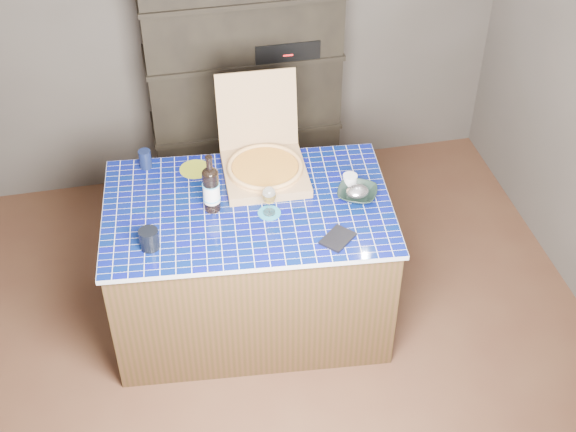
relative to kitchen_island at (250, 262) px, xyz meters
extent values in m
plane|color=brown|center=(0.18, -0.31, -0.41)|extent=(3.50, 3.50, 0.00)
plane|color=#504945|center=(0.18, 1.44, 0.84)|extent=(3.50, 0.00, 3.50)
cube|color=black|center=(0.18, 1.22, 0.49)|extent=(1.20, 0.40, 1.80)
cube|color=black|center=(0.43, 1.17, 0.71)|extent=(0.40, 0.32, 0.12)
cube|color=#4D311E|center=(0.00, 0.00, -0.01)|extent=(1.55, 1.05, 0.80)
cube|color=#04154A|center=(0.00, 0.00, 0.40)|extent=(1.59, 1.09, 0.03)
cube|color=#9F7552|center=(0.14, 0.22, 0.44)|extent=(0.46, 0.46, 0.05)
cube|color=#9F7552|center=(0.15, 0.48, 0.68)|extent=(0.45, 0.12, 0.44)
cylinder|color=tan|center=(0.14, 0.22, 0.47)|extent=(0.41, 0.41, 0.01)
cylinder|color=maroon|center=(0.14, 0.22, 0.48)|extent=(0.36, 0.36, 0.01)
torus|color=tan|center=(0.14, 0.22, 0.49)|extent=(0.41, 0.41, 0.02)
cylinder|color=black|center=(-0.18, 0.01, 0.53)|extent=(0.08, 0.08, 0.23)
ellipsoid|color=black|center=(-0.18, 0.01, 0.65)|extent=(0.08, 0.08, 0.05)
cylinder|color=black|center=(-0.18, 0.01, 0.70)|extent=(0.03, 0.03, 0.09)
cylinder|color=silver|center=(-0.18, 0.01, 0.52)|extent=(0.09, 0.09, 0.11)
cylinder|color=#40A7DC|center=(-0.18, 0.01, 0.49)|extent=(0.09, 0.09, 0.01)
cylinder|color=#40A7DC|center=(-0.18, 0.01, 0.57)|extent=(0.09, 0.09, 0.01)
cylinder|color=teal|center=(0.10, -0.09, 0.42)|extent=(0.12, 0.12, 0.01)
cylinder|color=white|center=(0.10, -0.09, 0.42)|extent=(0.06, 0.06, 0.00)
cylinder|color=white|center=(0.10, -0.09, 0.46)|extent=(0.01, 0.01, 0.07)
ellipsoid|color=white|center=(0.10, -0.09, 0.53)|extent=(0.07, 0.07, 0.10)
cylinder|color=#BF8F1E|center=(0.10, -0.09, 0.52)|extent=(0.06, 0.06, 0.05)
cylinder|color=white|center=(0.10, -0.09, 0.55)|extent=(0.06, 0.06, 0.02)
cylinder|color=black|center=(-0.52, -0.22, 0.47)|extent=(0.10, 0.10, 0.11)
cube|color=black|center=(0.40, -0.36, 0.42)|extent=(0.21, 0.20, 0.01)
imported|color=black|center=(0.58, -0.05, 0.44)|extent=(0.28, 0.28, 0.05)
ellipsoid|color=silver|center=(0.58, -0.05, 0.45)|extent=(0.13, 0.10, 0.06)
cylinder|color=silver|center=(0.57, 0.05, 0.45)|extent=(0.08, 0.08, 0.07)
cylinder|color=black|center=(-0.49, 0.45, 0.47)|extent=(0.07, 0.07, 0.11)
cylinder|color=olive|center=(-0.23, 0.37, 0.42)|extent=(0.17, 0.17, 0.01)
camera|label=1|loc=(-0.46, -3.21, 3.08)|focal=50.00mm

